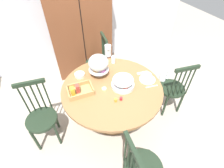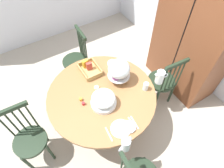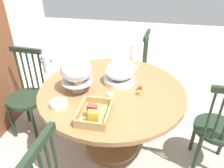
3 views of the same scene
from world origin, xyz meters
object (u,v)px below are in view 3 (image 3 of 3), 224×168
Objects in this scene: dining_table at (112,105)px; fruit_platter_covered at (119,74)px; windsor_chair_by_cabinet at (217,130)px; milk_pitcher at (47,64)px; china_plate_small at (118,62)px; windsor_chair_facing_door at (134,70)px; cereal_basket at (94,114)px; cereal_bowl at (59,104)px; china_plate_large at (125,65)px; butter_dish at (110,94)px; drinking_glass at (68,68)px; orange_juice_pitcher at (134,52)px; windsor_chair_far_side at (27,97)px; pastry_stand_with_dome at (76,71)px.

dining_table is 0.31m from fruit_platter_covered.
windsor_chair_by_cabinet is 1.01m from fruit_platter_covered.
china_plate_small is (0.32, -0.68, -0.07)m from milk_pitcher.
cereal_basket is (-1.38, 0.17, 0.32)m from windsor_chair_facing_door.
china_plate_large is at bearing -26.28° from cereal_bowl.
fruit_platter_covered is (0.19, 0.92, 0.37)m from windsor_chair_by_cabinet.
butter_dish is (-0.06, 0.96, 0.30)m from windsor_chair_by_cabinet.
butter_dish is (-0.32, -0.73, -0.07)m from milk_pitcher.
cereal_bowl is at bearing -166.90° from drinking_glass.
china_plate_large is at bearing -69.27° from milk_pitcher.
fruit_platter_covered is 0.95× the size of cereal_basket.
windsor_chair_by_cabinet is 5.25× the size of milk_pitcher.
milk_pitcher is at bearing 120.03° from orange_juice_pitcher.
windsor_chair_far_side is at bearing 128.84° from windsor_chair_facing_door.
cereal_bowl reaches higher than butter_dish.
fruit_platter_covered is 5.00× the size of butter_dish.
orange_juice_pitcher is 0.82m from butter_dish.
orange_juice_pitcher is 1.15m from cereal_bowl.
china_plate_large is at bearing -30.76° from pastry_stand_with_dome.
pastry_stand_with_dome is at bearing -124.60° from milk_pitcher.
pastry_stand_with_dome reaches higher than windsor_chair_far_side.
cereal_bowl is at bearing 75.66° from cereal_basket.
drinking_glass is (-0.29, 0.55, 0.05)m from china_plate_large.
windsor_chair_by_cabinet is 8.86× the size of drinking_glass.
china_plate_large is at bearing -67.99° from windsor_chair_far_side.
windsor_chair_far_side is at bearing 119.14° from orange_juice_pitcher.
orange_juice_pitcher is 2.99× the size of butter_dish.
cereal_bowl is at bearing 164.87° from pastry_stand_with_dome.
pastry_stand_with_dome is 0.42m from fruit_platter_covered.
china_plate_small is at bearing 11.39° from fruit_platter_covered.
fruit_platter_covered reaches higher than china_plate_large.
cereal_basket is 0.32m from cereal_bowl.
china_plate_small is at bearing -64.56° from windsor_chair_far_side.
windsor_chair_far_side is at bearing 85.58° from windsor_chair_by_cabinet.
butter_dish is at bearing -176.20° from china_plate_small.
windsor_chair_facing_door is 0.91m from fruit_platter_covered.
drinking_glass is (0.00, -0.22, -0.03)m from milk_pitcher.
windsor_chair_by_cabinet reaches higher than orange_juice_pitcher.
windsor_chair_facing_door is 8.86× the size of drinking_glass.
butter_dish is at bearing -102.04° from windsor_chair_far_side.
pastry_stand_with_dome is 2.46× the size of cereal_bowl.
pastry_stand_with_dome is at bearing 149.24° from china_plate_large.
cereal_bowl is at bearing 138.97° from fruit_platter_covered.
windsor_chair_facing_door is 2.83× the size of pastry_stand_with_dome.
milk_pitcher is at bearing 55.40° from pastry_stand_with_dome.
windsor_chair_facing_door is at bearing -21.56° from pastry_stand_with_dome.
butter_dish is (-0.24, 0.04, -0.07)m from fruit_platter_covered.
drinking_glass is (-0.74, 0.61, 0.34)m from windsor_chair_facing_door.
milk_pitcher reaches higher than drinking_glass.
cereal_basket is (-0.63, -0.66, -0.05)m from milk_pitcher.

